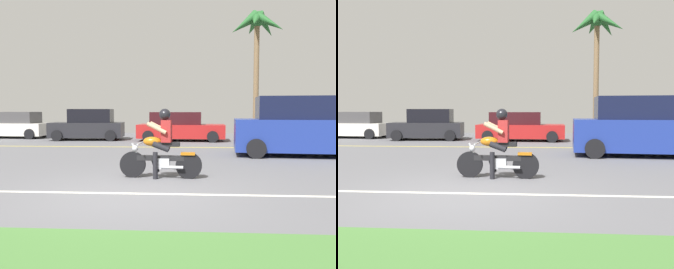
% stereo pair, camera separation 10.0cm
% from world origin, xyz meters
% --- Properties ---
extents(ground, '(56.00, 30.00, 0.04)m').
position_xyz_m(ground, '(0.00, 3.00, -0.02)').
color(ground, slate).
extents(lane_line_near, '(50.40, 0.12, 0.01)m').
position_xyz_m(lane_line_near, '(0.00, 0.01, 0.00)').
color(lane_line_near, silver).
rests_on(lane_line_near, ground).
extents(lane_line_far, '(50.40, 0.12, 0.01)m').
position_xyz_m(lane_line_far, '(0.00, 8.47, 0.00)').
color(lane_line_far, yellow).
rests_on(lane_line_far, ground).
extents(motorcyclist, '(1.91, 0.62, 1.59)m').
position_xyz_m(motorcyclist, '(0.42, 1.59, 0.67)').
color(motorcyclist, black).
rests_on(motorcyclist, ground).
extents(suv_nearby, '(5.03, 2.55, 2.03)m').
position_xyz_m(suv_nearby, '(5.02, 5.99, 0.98)').
color(suv_nearby, navy).
rests_on(suv_nearby, ground).
extents(parked_car_0, '(3.84, 2.05, 1.47)m').
position_xyz_m(parked_car_0, '(-8.87, 13.08, 0.69)').
color(parked_car_0, white).
rests_on(parked_car_0, ground).
extents(parked_car_1, '(3.87, 2.08, 1.62)m').
position_xyz_m(parked_car_1, '(-4.35, 12.01, 0.75)').
color(parked_car_1, '#232328').
rests_on(parked_car_1, ground).
extents(parked_car_2, '(4.46, 2.11, 1.47)m').
position_xyz_m(parked_car_2, '(0.48, 11.81, 0.69)').
color(parked_car_2, '#AD1E1E').
rests_on(parked_car_2, ground).
extents(parked_car_3, '(3.75, 1.88, 1.46)m').
position_xyz_m(parked_car_3, '(5.94, 11.61, 0.69)').
color(parked_car_3, beige).
rests_on(parked_car_3, ground).
extents(palm_tree_0, '(3.29, 3.33, 7.42)m').
position_xyz_m(palm_tree_0, '(4.88, 15.06, 6.27)').
color(palm_tree_0, brown).
rests_on(palm_tree_0, ground).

